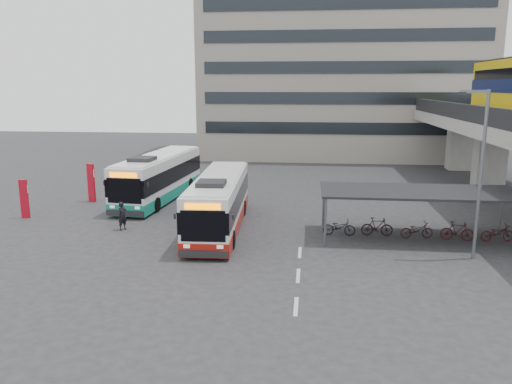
# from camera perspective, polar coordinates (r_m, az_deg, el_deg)

# --- Properties ---
(ground) EXTENTS (120.00, 120.00, 0.00)m
(ground) POSITION_cam_1_polar(r_m,az_deg,el_deg) (24.28, -0.92, -6.72)
(ground) COLOR #28282B
(ground) RESTS_ON ground
(bike_shelter) EXTENTS (10.00, 4.00, 2.54)m
(bike_shelter) POSITION_cam_1_polar(r_m,az_deg,el_deg) (27.15, 18.01, -1.95)
(bike_shelter) COLOR #595B60
(bike_shelter) RESTS_ON ground
(office_block) EXTENTS (30.00, 15.00, 25.00)m
(office_block) POSITION_cam_1_polar(r_m,az_deg,el_deg) (59.08, 9.64, 16.43)
(office_block) COLOR gray
(office_block) RESTS_ON ground
(road_markings) EXTENTS (0.15, 7.60, 0.01)m
(road_markings) POSITION_cam_1_polar(r_m,az_deg,el_deg) (21.29, 4.84, -9.50)
(road_markings) COLOR beige
(road_markings) RESTS_ON ground
(bus_main) EXTENTS (2.88, 10.97, 3.21)m
(bus_main) POSITION_cam_1_polar(r_m,az_deg,el_deg) (27.66, -4.24, -1.20)
(bus_main) COLOR white
(bus_main) RESTS_ON ground
(bus_teal) EXTENTS (3.30, 11.52, 3.36)m
(bus_teal) POSITION_cam_1_polar(r_m,az_deg,el_deg) (35.52, -10.97, 1.69)
(bus_teal) COLOR white
(bus_teal) RESTS_ON ground
(pedestrian) EXTENTS (0.62, 0.69, 1.59)m
(pedestrian) POSITION_cam_1_polar(r_m,az_deg,el_deg) (28.43, -15.01, -2.67)
(pedestrian) COLOR black
(pedestrian) RESTS_ON ground
(lamp_post) EXTENTS (1.35, 0.20, 7.66)m
(lamp_post) POSITION_cam_1_polar(r_m,az_deg,el_deg) (24.25, 24.18, 2.83)
(lamp_post) COLOR #595B60
(lamp_post) RESTS_ON ground
(sign_totem_mid) EXTENTS (0.51, 0.21, 2.35)m
(sign_totem_mid) POSITION_cam_1_polar(r_m,az_deg,el_deg) (32.94, -24.97, -0.65)
(sign_totem_mid) COLOR #AE0A1B
(sign_totem_mid) RESTS_ON ground
(sign_totem_north) EXTENTS (0.55, 0.33, 2.63)m
(sign_totem_north) POSITION_cam_1_polar(r_m,az_deg,el_deg) (35.88, -18.32, 1.06)
(sign_totem_north) COLOR #AE0A1B
(sign_totem_north) RESTS_ON ground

